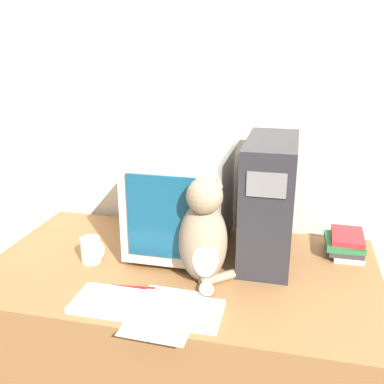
# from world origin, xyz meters

# --- Properties ---
(wall_back) EXTENTS (7.00, 0.05, 2.50)m
(wall_back) POSITION_xyz_m (0.00, 0.90, 1.25)
(wall_back) COLOR beige
(wall_back) RESTS_ON ground_plane
(desk) EXTENTS (1.49, 0.83, 0.73)m
(desk) POSITION_xyz_m (0.00, 0.42, 0.36)
(desk) COLOR olive
(desk) RESTS_ON ground_plane
(crt_monitor) EXTENTS (0.36, 0.46, 0.43)m
(crt_monitor) POSITION_xyz_m (-0.04, 0.58, 0.95)
(crt_monitor) COLOR beige
(crt_monitor) RESTS_ON desk
(computer_tower) EXTENTS (0.19, 0.44, 0.48)m
(computer_tower) POSITION_xyz_m (0.31, 0.58, 0.97)
(computer_tower) COLOR #28282D
(computer_tower) RESTS_ON desk
(keyboard) EXTENTS (0.49, 0.17, 0.02)m
(keyboard) POSITION_xyz_m (-0.04, 0.12, 0.74)
(keyboard) COLOR silver
(keyboard) RESTS_ON desk
(cat) EXTENTS (0.28, 0.25, 0.40)m
(cat) POSITION_xyz_m (0.11, 0.34, 0.90)
(cat) COLOR gray
(cat) RESTS_ON desk
(book_stack) EXTENTS (0.15, 0.19, 0.09)m
(book_stack) POSITION_xyz_m (0.62, 0.67, 0.77)
(book_stack) COLOR beige
(book_stack) RESTS_ON desk
(pen) EXTENTS (0.16, 0.03, 0.01)m
(pen) POSITION_xyz_m (-0.12, 0.23, 0.73)
(pen) COLOR maroon
(pen) RESTS_ON desk
(paper_sheet) EXTENTS (0.22, 0.30, 0.00)m
(paper_sheet) POSITION_xyz_m (0.03, 0.11, 0.73)
(paper_sheet) COLOR white
(paper_sheet) RESTS_ON desk
(mug) EXTENTS (0.08, 0.08, 0.10)m
(mug) POSITION_xyz_m (-0.35, 0.38, 0.78)
(mug) COLOR white
(mug) RESTS_ON desk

